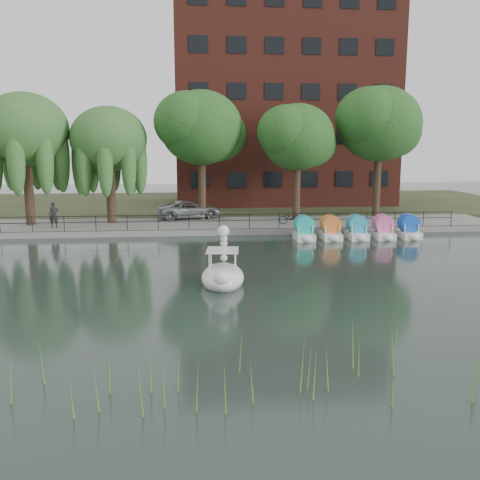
{
  "coord_description": "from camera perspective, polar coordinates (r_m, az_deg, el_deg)",
  "views": [
    {
      "loc": [
        -1.93,
        -21.65,
        5.95
      ],
      "look_at": [
        0.5,
        4.0,
        1.3
      ],
      "focal_mm": 40.0,
      "sensor_mm": 36.0,
      "label": 1
    }
  ],
  "objects": [
    {
      "name": "ground_plane",
      "position": [
        22.54,
        -0.31,
        -5.08
      ],
      "size": [
        120.0,
        120.0,
        0.0
      ],
      "primitive_type": "plane",
      "color": "#33443F"
    },
    {
      "name": "railing",
      "position": [
        35.29,
        -2.23,
        2.39
      ],
      "size": [
        32.0,
        0.05,
        1.0
      ],
      "color": "black",
      "rests_on": "promenade"
    },
    {
      "name": "kerb",
      "position": [
        35.23,
        -2.2,
        0.83
      ],
      "size": [
        40.0,
        0.25,
        0.4
      ],
      "primitive_type": "cube",
      "color": "gray",
      "rests_on": "ground_plane"
    },
    {
      "name": "land_strip",
      "position": [
        52.01,
        -3.26,
        3.84
      ],
      "size": [
        60.0,
        22.0,
        0.36
      ],
      "primitive_type": "cube",
      "color": "#47512D",
      "rests_on": "ground_plane"
    },
    {
      "name": "broadleaf_right",
      "position": [
        39.95,
        6.15,
        10.8
      ],
      "size": [
        5.4,
        5.4,
        8.32
      ],
      "color": "#473323",
      "rests_on": "promenade"
    },
    {
      "name": "minivan",
      "position": [
        40.44,
        -5.39,
        3.4
      ],
      "size": [
        3.74,
        6.02,
        1.55
      ],
      "primitive_type": "imported",
      "rotation": [
        0.0,
        0.0,
        1.79
      ],
      "color": "gray",
      "rests_on": "promenade"
    },
    {
      "name": "apartment_building",
      "position": [
        52.5,
        4.53,
        13.92
      ],
      "size": [
        20.0,
        10.07,
        18.0
      ],
      "color": "#4C1E16",
      "rests_on": "land_strip"
    },
    {
      "name": "pedestrian",
      "position": [
        37.78,
        -19.25,
        2.72
      ],
      "size": [
        0.76,
        0.56,
        1.98
      ],
      "primitive_type": "imported",
      "rotation": [
        0.0,
        0.0,
        0.11
      ],
      "color": "black",
      "rests_on": "promenade"
    },
    {
      "name": "pedal_boat_row",
      "position": [
        34.6,
        12.36,
        1.11
      ],
      "size": [
        7.95,
        1.7,
        1.4
      ],
      "color": "white",
      "rests_on": "ground_plane"
    },
    {
      "name": "broadleaf_far",
      "position": [
        42.69,
        14.67,
        11.85
      ],
      "size": [
        6.3,
        6.3,
        9.71
      ],
      "color": "#473323",
      "rests_on": "promenade"
    },
    {
      "name": "willow_mid",
      "position": [
        39.06,
        -13.84,
        10.37
      ],
      "size": [
        5.32,
        5.32,
        8.15
      ],
      "color": "#473323",
      "rests_on": "promenade"
    },
    {
      "name": "broadleaf_center",
      "position": [
        39.68,
        -4.15,
        11.81
      ],
      "size": [
        6.0,
        6.0,
        9.25
      ],
      "color": "#473323",
      "rests_on": "promenade"
    },
    {
      "name": "promenade",
      "position": [
        38.14,
        -2.45,
        1.55
      ],
      "size": [
        40.0,
        6.0,
        0.4
      ],
      "primitive_type": "cube",
      "color": "gray",
      "rests_on": "ground_plane"
    },
    {
      "name": "bicycle",
      "position": [
        37.53,
        5.52,
        2.45
      ],
      "size": [
        1.01,
        1.82,
        1.0
      ],
      "primitive_type": "imported",
      "rotation": [
        0.0,
        0.0,
        1.32
      ],
      "color": "gray",
      "rests_on": "promenade"
    },
    {
      "name": "reed_bank",
      "position": [
        13.85,
        11.82,
        -12.72
      ],
      "size": [
        24.0,
        2.4,
        1.2
      ],
      "color": "#669938",
      "rests_on": "ground_plane"
    },
    {
      "name": "swan_boat",
      "position": [
        22.88,
        -1.84,
        -3.47
      ],
      "size": [
        2.1,
        3.06,
        2.44
      ],
      "rotation": [
        0.0,
        0.0,
        -0.1
      ],
      "color": "white",
      "rests_on": "ground_plane"
    },
    {
      "name": "willow_left",
      "position": [
        39.74,
        -22.0,
        10.83
      ],
      "size": [
        5.88,
        5.88,
        9.01
      ],
      "color": "#473323",
      "rests_on": "promenade"
    }
  ]
}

